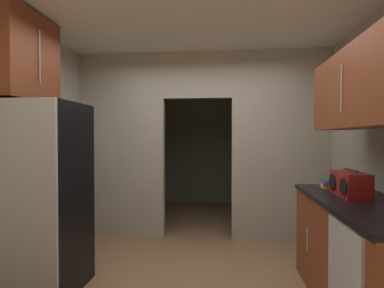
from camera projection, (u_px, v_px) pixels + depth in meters
name	position (u px, v px, depth m)	size (l,w,h in m)	color
kitchen_overhead_slab	(193.00, 20.00, 3.32)	(3.99, 7.31, 0.06)	silver
kitchen_partition	(202.00, 139.00, 4.49)	(3.59, 0.12, 2.67)	#ADA899
adjoining_room_shell	(208.00, 143.00, 6.26)	(3.59, 2.56, 2.67)	gray
refrigerator	(41.00, 197.00, 2.92)	(0.73, 0.76, 1.77)	black
lower_cabinet_run	(363.00, 259.00, 2.50)	(0.68, 1.82, 0.94)	brown
upper_cabinet_counterside	(365.00, 87.00, 2.47)	(0.36, 1.64, 0.64)	brown
upper_cabinet_fridgeside	(22.00, 57.00, 3.02)	(0.36, 0.80, 0.85)	brown
boombox	(350.00, 184.00, 2.69)	(0.21, 0.43, 0.24)	maroon
book_stack	(328.00, 184.00, 3.13)	(0.13, 0.16, 0.08)	gold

